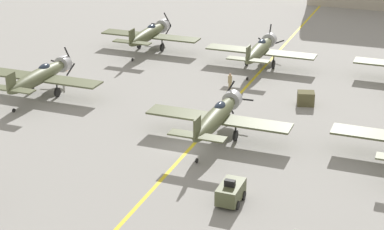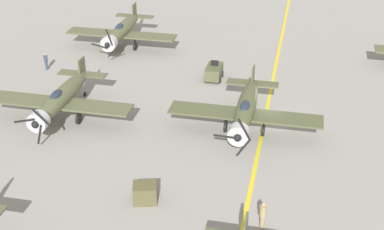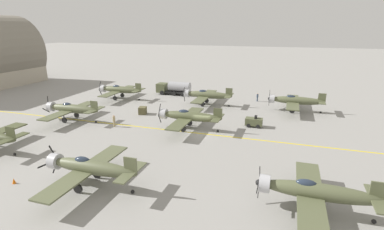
# 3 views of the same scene
# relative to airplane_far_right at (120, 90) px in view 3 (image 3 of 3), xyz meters

# --- Properties ---
(ground_plane) EXTENTS (400.00, 400.00, 0.00)m
(ground_plane) POSITION_rel_airplane_far_right_xyz_m (-15.47, -22.52, -2.01)
(ground_plane) COLOR gray
(taxiway_stripe) EXTENTS (0.30, 160.00, 0.01)m
(taxiway_stripe) POSITION_rel_airplane_far_right_xyz_m (-15.47, -22.52, -2.01)
(taxiway_stripe) COLOR yellow
(taxiway_stripe) RESTS_ON ground
(airplane_far_right) EXTENTS (12.00, 9.98, 3.65)m
(airplane_far_right) POSITION_rel_airplane_far_right_xyz_m (0.00, 0.00, 0.00)
(airplane_far_right) COLOR #555A3B
(airplane_far_right) RESTS_ON ground
(airplane_near_left) EXTENTS (12.00, 9.98, 3.65)m
(airplane_near_left) POSITION_rel_airplane_far_right_xyz_m (-31.13, -37.03, 0.00)
(airplane_near_left) COLOR #565B3C
(airplane_near_left) RESTS_ON ground
(airplane_mid_center) EXTENTS (12.00, 9.98, 3.65)m
(airplane_mid_center) POSITION_rel_airplane_far_right_xyz_m (-14.07, -20.31, 0.00)
(airplane_mid_center) COLOR #505537
(airplane_mid_center) RESTS_ON ground
(airplane_mid_right) EXTENTS (12.00, 9.98, 3.65)m
(airplane_mid_right) POSITION_rel_airplane_far_right_xyz_m (0.87, -19.00, 0.00)
(airplane_mid_right) COLOR #575C3E
(airplane_mid_right) RESTS_ON ground
(airplane_near_right) EXTENTS (12.00, 9.98, 3.74)m
(airplane_near_right) POSITION_rel_airplane_far_right_xyz_m (1.36, -35.61, 0.00)
(airplane_near_right) COLOR #565B3D
(airplane_near_right) RESTS_ON ground
(airplane_far_center) EXTENTS (12.00, 9.98, 3.80)m
(airplane_far_center) POSITION_rel_airplane_far_right_xyz_m (-15.95, -0.56, 0.00)
(airplane_far_center) COLOR #585D3E
(airplane_far_center) RESTS_ON ground
(airplane_mid_left) EXTENTS (12.00, 9.98, 3.68)m
(airplane_mid_left) POSITION_rel_airplane_far_right_xyz_m (-33.07, -16.64, 0.00)
(airplane_mid_left) COLOR #5A5F40
(airplane_mid_left) RESTS_ON ground
(fuel_tanker) EXTENTS (2.67, 8.00, 2.98)m
(fuel_tanker) POSITION_rel_airplane_far_right_xyz_m (7.60, -9.47, -0.50)
(fuel_tanker) COLOR black
(fuel_tanker) RESTS_ON ground
(tow_tractor) EXTENTS (1.57, 2.60, 1.79)m
(tow_tractor) POSITION_rel_airplane_far_right_xyz_m (-9.87, -29.62, -1.22)
(tow_tractor) COLOR #515638
(tow_tractor) RESTS_ON ground
(ground_crew_walking) EXTENTS (0.40, 0.40, 1.86)m
(ground_crew_walking) POSITION_rel_airplane_far_right_xyz_m (-16.60, -8.95, -1.00)
(ground_crew_walking) COLOR tan
(ground_crew_walking) RESTS_ON ground
(ground_crew_inspecting) EXTENTS (0.38, 0.38, 1.72)m
(ground_crew_inspecting) POSITION_rel_airplane_far_right_xyz_m (6.91, -28.34, -1.07)
(ground_crew_inspecting) COLOR #334256
(ground_crew_inspecting) RESTS_ON ground
(supply_crate_by_tanker) EXTENTS (1.81, 1.63, 1.27)m
(supply_crate_by_tanker) POSITION_rel_airplane_far_right_xyz_m (-8.91, -9.93, -1.37)
(supply_crate_by_tanker) COLOR brown
(supply_crate_by_tanker) RESTS_ON ground
(traffic_cone) EXTENTS (0.36, 0.36, 0.55)m
(traffic_cone) POSITION_rel_airplane_far_right_xyz_m (-35.07, -9.04, -1.74)
(traffic_cone) COLOR orange
(traffic_cone) RESTS_ON ground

